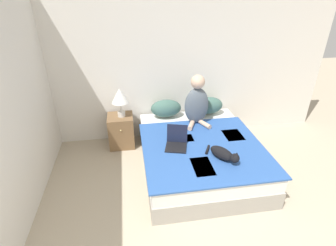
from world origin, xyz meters
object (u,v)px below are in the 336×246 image
object	(u,v)px
pillow_far	(208,105)
person_sitting	(197,103)
laptop_open	(176,142)
table_lamp	(120,97)
bed	(199,154)
cat_tabby	(224,154)
nightstand	(121,131)
pillow_near	(166,108)

from	to	relation	value
pillow_far	person_sitting	xyz separation A→B (m)	(-0.29, -0.31, 0.20)
laptop_open	table_lamp	size ratio (longest dim) A/B	0.78
bed	table_lamp	distance (m)	1.50
person_sitting	laptop_open	size ratio (longest dim) A/B	2.11
person_sitting	cat_tabby	size ratio (longest dim) A/B	1.57
laptop_open	nightstand	world-z (taller)	laptop_open
bed	table_lamp	bearing A→B (deg)	144.03
bed	laptop_open	size ratio (longest dim) A/B	5.32
laptop_open	bed	bearing A→B (deg)	31.14
cat_tabby	person_sitting	bearing A→B (deg)	152.48
cat_tabby	nightstand	bearing A→B (deg)	-168.11
pillow_far	table_lamp	bearing A→B (deg)	-178.63
pillow_far	laptop_open	xyz separation A→B (m)	(-0.72, -0.93, -0.09)
person_sitting	nightstand	size ratio (longest dim) A/B	1.44
pillow_far	laptop_open	distance (m)	1.18
cat_tabby	pillow_near	bearing A→B (deg)	168.86
person_sitting	cat_tabby	xyz separation A→B (m)	(0.10, -1.02, -0.27)
pillow_near	nightstand	size ratio (longest dim) A/B	0.92
bed	cat_tabby	xyz separation A→B (m)	(0.17, -0.50, 0.32)
bed	cat_tabby	world-z (taller)	cat_tabby
laptop_open	table_lamp	distance (m)	1.21
pillow_near	laptop_open	bearing A→B (deg)	-89.87
pillow_near	cat_tabby	size ratio (longest dim) A/B	1.00
pillow_far	cat_tabby	bearing A→B (deg)	-98.04
cat_tabby	bed	bearing A→B (deg)	166.02
person_sitting	table_lamp	world-z (taller)	person_sitting
person_sitting	laptop_open	xyz separation A→B (m)	(-0.43, -0.62, -0.29)
pillow_far	laptop_open	size ratio (longest dim) A/B	1.35
pillow_far	laptop_open	world-z (taller)	pillow_far
laptop_open	table_lamp	world-z (taller)	table_lamp
nightstand	cat_tabby	bearing A→B (deg)	-45.10
bed	nightstand	xyz separation A→B (m)	(-1.12, 0.80, 0.04)
bed	person_sitting	size ratio (longest dim) A/B	2.53
pillow_near	table_lamp	size ratio (longest dim) A/B	1.05
pillow_far	cat_tabby	xyz separation A→B (m)	(-0.19, -1.33, -0.06)
pillow_near	person_sitting	distance (m)	0.57
bed	table_lamp	world-z (taller)	table_lamp
pillow_far	table_lamp	distance (m)	1.48
laptop_open	cat_tabby	bearing A→B (deg)	-21.41
bed	laptop_open	world-z (taller)	laptop_open
person_sitting	table_lamp	size ratio (longest dim) A/B	1.65
pillow_far	cat_tabby	world-z (taller)	pillow_far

